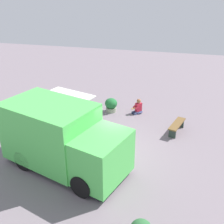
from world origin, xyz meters
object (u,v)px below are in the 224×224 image
object	(u,v)px
planter_flowering_far	(50,109)
planter_flowering_side	(111,105)
person_customer	(138,107)
plaza_bench	(177,126)
food_truck	(62,140)

from	to	relation	value
planter_flowering_far	planter_flowering_side	distance (m)	3.41
person_customer	planter_flowering_side	bearing A→B (deg)	6.70
planter_flowering_far	plaza_bench	distance (m)	6.90
person_customer	plaza_bench	world-z (taller)	person_customer
person_customer	plaza_bench	xyz separation A→B (m)	(-2.23, 1.73, 0.02)
planter_flowering_far	plaza_bench	xyz separation A→B (m)	(-6.90, 0.20, -0.03)
planter_flowering_far	planter_flowering_side	size ratio (longest dim) A/B	0.98
person_customer	planter_flowering_far	world-z (taller)	person_customer
food_truck	planter_flowering_side	bearing A→B (deg)	-95.28
planter_flowering_side	plaza_bench	size ratio (longest dim) A/B	0.51
food_truck	person_customer	size ratio (longest dim) A/B	6.25
person_customer	planter_flowering_side	world-z (taller)	person_customer
plaza_bench	planter_flowering_side	bearing A→B (deg)	-22.36
planter_flowering_far	plaza_bench	size ratio (longest dim) A/B	0.49
person_customer	planter_flowering_side	xyz separation A→B (m)	(1.53, 0.18, 0.07)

